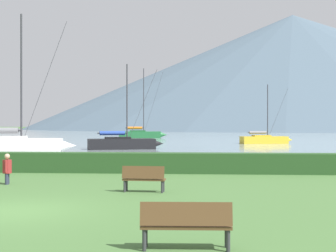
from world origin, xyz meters
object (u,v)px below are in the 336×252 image
object	(u,v)px
sailboat_slip_6	(141,134)
park_bench_near_path	(186,223)
sailboat_slip_2	(122,143)
sailboat_slip_1	(265,139)
sailboat_slip_7	(15,144)
park_bench_under_tree	(144,178)
person_seated_viewer	(7,167)

from	to	relation	value
sailboat_slip_6	park_bench_near_path	xyz separation A→B (m)	(10.84, -77.33, -0.21)
sailboat_slip_2	sailboat_slip_6	size ratio (longest dim) A/B	0.67
sailboat_slip_1	sailboat_slip_6	world-z (taller)	sailboat_slip_6
sailboat_slip_6	sailboat_slip_7	size ratio (longest dim) A/B	1.08
park_bench_under_tree	sailboat_slip_7	bearing A→B (deg)	125.82
park_bench_under_tree	sailboat_slip_1	bearing A→B (deg)	81.45
person_seated_viewer	park_bench_near_path	bearing A→B (deg)	-61.64
sailboat_slip_6	park_bench_near_path	size ratio (longest dim) A/B	7.11
person_seated_viewer	sailboat_slip_6	bearing A→B (deg)	82.97
sailboat_slip_7	sailboat_slip_2	bearing A→B (deg)	34.98
sailboat_slip_6	park_bench_under_tree	bearing A→B (deg)	-86.89
sailboat_slip_1	person_seated_viewer	size ratio (longest dim) A/B	6.06
sailboat_slip_6	sailboat_slip_2	bearing A→B (deg)	-89.59
sailboat_slip_6	sailboat_slip_1	bearing A→B (deg)	-56.44
sailboat_slip_7	park_bench_near_path	size ratio (longest dim) A/B	6.58
sailboat_slip_2	park_bench_near_path	world-z (taller)	sailboat_slip_2
sailboat_slip_6	sailboat_slip_7	world-z (taller)	sailboat_slip_6
sailboat_slip_2	park_bench_under_tree	bearing A→B (deg)	-97.60
sailboat_slip_1	park_bench_under_tree	xyz separation A→B (m)	(-10.08, -44.89, -0.03)
sailboat_slip_7	person_seated_viewer	size ratio (longest dim) A/B	9.38
sailboat_slip_2	person_seated_viewer	distance (m)	28.07
park_bench_under_tree	sailboat_slip_6	bearing A→B (deg)	101.53
park_bench_under_tree	person_seated_viewer	world-z (taller)	person_seated_viewer
sailboat_slip_1	sailboat_slip_2	distance (m)	21.81
sailboat_slip_1	sailboat_slip_2	bearing A→B (deg)	-149.31
sailboat_slip_2	sailboat_slip_7	size ratio (longest dim) A/B	0.72
park_bench_near_path	person_seated_viewer	distance (m)	12.32
sailboat_slip_1	sailboat_slip_7	size ratio (longest dim) A/B	0.65
sailboat_slip_6	person_seated_viewer	xyz separation A→B (m)	(3.24, -67.63, -0.05)
sailboat_slip_2	park_bench_near_path	distance (m)	38.51
sailboat_slip_1	park_bench_near_path	distance (m)	53.36
sailboat_slip_6	park_bench_under_tree	xyz separation A→B (m)	(9.06, -69.51, -0.21)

